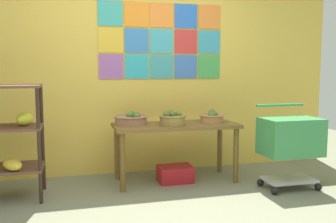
% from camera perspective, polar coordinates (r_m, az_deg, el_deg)
% --- Properties ---
extents(ground, '(9.26, 9.26, 0.00)m').
position_cam_1_polar(ground, '(3.27, 1.29, -16.63)').
color(ground, '#71745B').
extents(back_wall_with_art, '(5.17, 0.07, 2.70)m').
position_cam_1_polar(back_wall_with_art, '(4.63, -4.34, 7.33)').
color(back_wall_with_art, gold).
rests_on(back_wall_with_art, ground).
extents(display_table, '(1.41, 0.59, 0.67)m').
position_cam_1_polar(display_table, '(4.23, 1.18, -3.14)').
color(display_table, brown).
rests_on(display_table, ground).
extents(fruit_basket_back_right, '(0.31, 0.31, 0.17)m').
position_cam_1_polar(fruit_basket_back_right, '(4.10, 0.67, -1.09)').
color(fruit_basket_back_right, olive).
rests_on(fruit_basket_back_right, display_table).
extents(fruit_basket_back_left, '(0.29, 0.29, 0.15)m').
position_cam_1_polar(fruit_basket_back_left, '(4.37, 6.81, -0.83)').
color(fruit_basket_back_left, '#AF7C4A').
rests_on(fruit_basket_back_left, display_table).
extents(fruit_basket_centre, '(0.39, 0.39, 0.14)m').
position_cam_1_polar(fruit_basket_centre, '(4.21, -5.73, -1.16)').
color(fruit_basket_centre, '#9D714C').
rests_on(fruit_basket_centre, display_table).
extents(produce_crate_under_table, '(0.39, 0.28, 0.18)m').
position_cam_1_polar(produce_crate_under_table, '(4.31, 1.11, -9.61)').
color(produce_crate_under_table, '#AA1821').
rests_on(produce_crate_under_table, ground).
extents(shopping_cart, '(0.62, 0.44, 0.91)m').
position_cam_1_polar(shopping_cart, '(4.18, 18.40, -4.13)').
color(shopping_cart, black).
rests_on(shopping_cart, ground).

